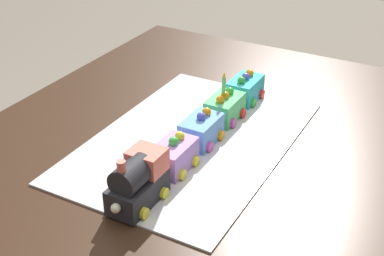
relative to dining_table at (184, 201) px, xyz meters
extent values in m
cube|color=#382316|center=(0.00, 0.00, 0.09)|extent=(1.40, 1.00, 0.03)
cube|color=#382316|center=(0.64, 0.44, -0.28)|extent=(0.07, 0.07, 0.71)
cube|color=silver|center=(0.08, 0.02, 0.11)|extent=(0.60, 0.40, 0.00)
cube|color=#232328|center=(-0.17, 0.00, 0.14)|extent=(0.12, 0.06, 0.05)
cylinder|color=#232328|center=(-0.18, 0.00, 0.18)|extent=(0.08, 0.05, 0.05)
cube|color=#F27260|center=(-0.13, 0.00, 0.18)|extent=(0.06, 0.06, 0.04)
cylinder|color=#F27260|center=(-0.21, 0.00, 0.21)|extent=(0.02, 0.02, 0.03)
sphere|color=#F4EFCC|center=(-0.24, 0.00, 0.14)|extent=(0.02, 0.02, 0.02)
cylinder|color=yellow|center=(-0.20, -0.04, 0.12)|extent=(0.02, 0.01, 0.02)
cylinder|color=yellow|center=(-0.13, -0.04, 0.12)|extent=(0.02, 0.01, 0.02)
cylinder|color=#D84CB2|center=(-0.20, 0.04, 0.12)|extent=(0.02, 0.01, 0.02)
cylinder|color=green|center=(-0.13, 0.04, 0.12)|extent=(0.02, 0.01, 0.02)
cube|color=#AD84E0|center=(-0.04, 0.00, 0.14)|extent=(0.10, 0.06, 0.06)
cylinder|color=yellow|center=(-0.07, -0.04, 0.12)|extent=(0.02, 0.01, 0.02)
cylinder|color=yellow|center=(-0.01, -0.04, 0.12)|extent=(0.02, 0.01, 0.02)
cylinder|color=red|center=(-0.07, 0.04, 0.12)|extent=(0.02, 0.01, 0.02)
cylinder|color=green|center=(-0.01, 0.04, 0.12)|extent=(0.02, 0.01, 0.02)
sphere|color=yellow|center=(-0.01, 0.00, 0.17)|extent=(0.02, 0.02, 0.02)
sphere|color=green|center=(-0.04, 0.00, 0.17)|extent=(0.02, 0.02, 0.02)
cube|color=#669EEA|center=(0.08, 0.00, 0.14)|extent=(0.10, 0.06, 0.06)
cylinder|color=#D84CB2|center=(0.05, -0.04, 0.12)|extent=(0.02, 0.01, 0.02)
cylinder|color=orange|center=(0.11, -0.04, 0.12)|extent=(0.02, 0.01, 0.02)
cylinder|color=orange|center=(0.05, 0.04, 0.12)|extent=(0.02, 0.01, 0.02)
cylinder|color=#D84CB2|center=(0.11, 0.04, 0.12)|extent=(0.02, 0.01, 0.02)
sphere|color=orange|center=(0.10, 0.00, 0.17)|extent=(0.02, 0.02, 0.02)
sphere|color=#4C59D8|center=(0.08, 0.00, 0.17)|extent=(0.02, 0.02, 0.02)
cube|color=#59CC7A|center=(0.20, 0.00, 0.14)|extent=(0.10, 0.06, 0.06)
cylinder|color=#D84CB2|center=(0.17, -0.04, 0.12)|extent=(0.02, 0.01, 0.02)
cylinder|color=red|center=(0.23, -0.04, 0.12)|extent=(0.02, 0.01, 0.02)
cylinder|color=orange|center=(0.17, 0.04, 0.12)|extent=(0.02, 0.01, 0.02)
cylinder|color=orange|center=(0.23, 0.04, 0.12)|extent=(0.02, 0.01, 0.02)
sphere|color=orange|center=(0.20, 0.00, 0.17)|extent=(0.02, 0.02, 0.02)
sphere|color=orange|center=(0.17, 0.00, 0.17)|extent=(0.02, 0.02, 0.02)
sphere|color=green|center=(0.22, 0.00, 0.17)|extent=(0.02, 0.02, 0.02)
cube|color=#38B7C6|center=(0.32, 0.00, 0.14)|extent=(0.10, 0.06, 0.06)
cylinder|color=green|center=(0.29, -0.04, 0.12)|extent=(0.02, 0.01, 0.02)
cylinder|color=red|center=(0.34, -0.04, 0.12)|extent=(0.02, 0.01, 0.02)
cylinder|color=green|center=(0.29, 0.04, 0.12)|extent=(0.02, 0.01, 0.02)
cylinder|color=yellow|center=(0.34, 0.04, 0.12)|extent=(0.02, 0.01, 0.02)
sphere|color=green|center=(0.29, 0.00, 0.17)|extent=(0.02, 0.02, 0.02)
sphere|color=orange|center=(0.34, 0.00, 0.17)|extent=(0.02, 0.02, 0.02)
sphere|color=#4C59D8|center=(0.32, 0.00, 0.17)|extent=(0.02, 0.02, 0.02)
cylinder|color=#66D872|center=(0.19, 0.00, 0.20)|extent=(0.01, 0.01, 0.04)
cone|color=yellow|center=(0.19, 0.00, 0.23)|extent=(0.01, 0.01, 0.01)
camera|label=1|loc=(-0.83, -0.47, 0.73)|focal=50.68mm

